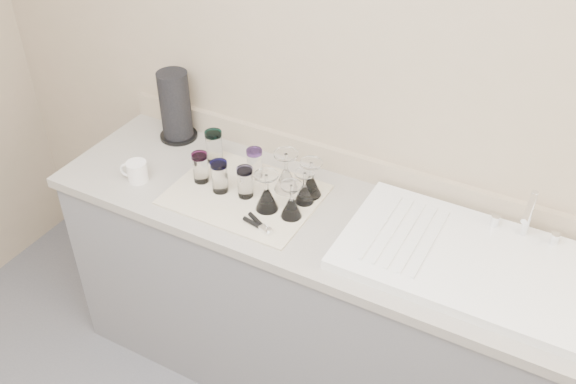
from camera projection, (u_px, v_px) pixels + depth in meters
The scene contains 17 objects.
room_envelope at pixel (15, 300), 1.10m from camera, with size 3.54×3.50×2.52m.
counter_unit at pixel (313, 300), 2.61m from camera, with size 2.06×0.62×0.90m.
sink_unit at pixel (466, 259), 2.12m from camera, with size 0.82×0.50×0.22m.
dish_towel at pixel (245, 195), 2.42m from camera, with size 0.55×0.42×0.01m, color silver.
tumbler_teal at pixel (214, 146), 2.56m from camera, with size 0.07×0.07×0.14m.
tumbler_purple at pixel (255, 163), 2.47m from camera, with size 0.06×0.06×0.12m.
tumbler_magenta at pixel (200, 167), 2.45m from camera, with size 0.06×0.06×0.12m.
tumbler_blue at pixel (220, 176), 2.40m from camera, with size 0.06×0.06×0.13m.
tumbler_lavender at pixel (245, 182), 2.38m from camera, with size 0.06×0.06×0.12m.
goblet_back_left at pixel (286, 177), 2.41m from camera, with size 0.09×0.09×0.16m.
goblet_back_right at pixel (311, 184), 2.39m from camera, with size 0.08×0.08×0.15m.
goblet_front_left at pixel (267, 197), 2.32m from camera, with size 0.09×0.09×0.15m.
goblet_front_right at pixel (291, 205), 2.29m from camera, with size 0.08×0.08×0.14m.
goblet_extra at pixel (304, 192), 2.36m from camera, with size 0.07×0.07×0.13m.
can_opener at pixel (259, 225), 2.26m from camera, with size 0.13×0.08×0.02m.
white_mug at pixel (137, 171), 2.48m from camera, with size 0.12×0.10×0.08m.
paper_towel_roll at pixel (175, 107), 2.67m from camera, with size 0.16×0.16×0.30m.
Camera 1 is at (0.78, -0.45, 2.36)m, focal length 40.00 mm.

